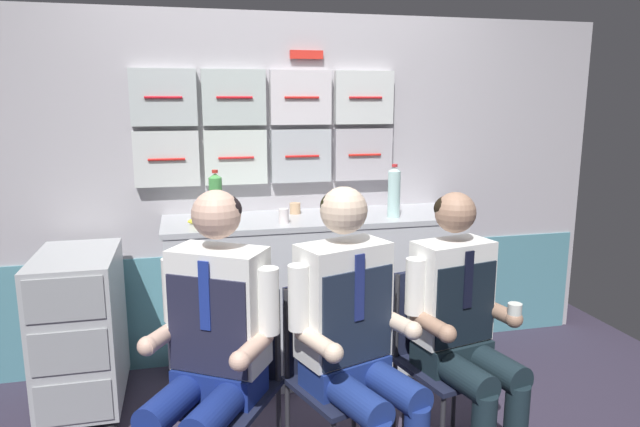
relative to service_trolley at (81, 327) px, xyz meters
The scene contains 16 objects.
galley_bulkhead 1.39m from the service_trolley, 20.38° to the left, with size 4.20×0.14×2.15m.
galley_counter 1.32m from the service_trolley, ahead, with size 1.76×0.53×0.97m.
service_trolley is the anchor object (origin of this frame).
folding_chair_left 1.07m from the service_trolley, 47.62° to the right, with size 0.55×0.55×0.86m.
crew_member_left 1.16m from the service_trolley, 55.46° to the right, with size 0.61×0.69×1.30m.
folding_chair_center 1.42m from the service_trolley, 35.19° to the right, with size 0.51×0.51×0.86m.
crew_member_center 1.57m from the service_trolley, 38.64° to the right, with size 0.54×0.69×1.30m.
folding_chair_right 1.85m from the service_trolley, 24.22° to the right, with size 0.48×0.48×0.86m.
crew_member_right 1.96m from the service_trolley, 28.07° to the right, with size 0.49×0.64×1.25m.
sparkling_bottle_green 0.98m from the service_trolley, ahead, with size 0.07×0.07×0.31m.
water_bottle_short 1.87m from the service_trolley, ahead, with size 0.07×0.07×0.31m.
paper_cup_tan 1.35m from the service_trolley, 12.52° to the left, with size 0.07×0.07×0.07m.
coffee_cup_spare 1.94m from the service_trolley, ahead, with size 0.06×0.06×0.09m.
espresso_cup_small 1.23m from the service_trolley, ahead, with size 0.06×0.06×0.08m.
coffee_cup_white 1.62m from the service_trolley, 12.19° to the left, with size 0.06×0.06×0.08m.
snack_banana 0.85m from the service_trolley, 10.11° to the left, with size 0.17×0.10×0.04m.
Camera 1 is at (-0.61, -2.10, 1.64)m, focal length 31.97 mm.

